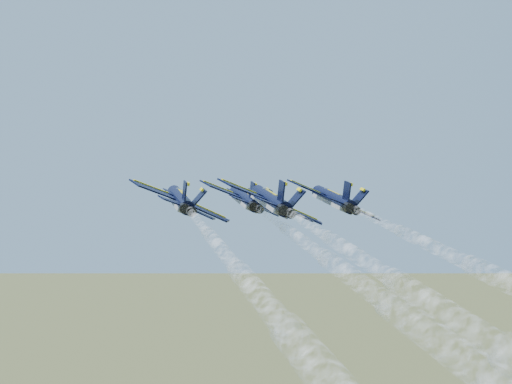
# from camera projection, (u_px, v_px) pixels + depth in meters

# --- Properties ---
(jet_lead) EXTENTS (13.34, 19.46, 6.42)m
(jet_lead) POSITION_uv_depth(u_px,v_px,m) (244.00, 199.00, 120.04)
(jet_lead) COLOR black
(jet_left) EXTENTS (13.34, 19.46, 6.42)m
(jet_left) POSITION_uv_depth(u_px,v_px,m) (180.00, 200.00, 108.38)
(jet_left) COLOR black
(jet_right) EXTENTS (13.34, 19.46, 6.42)m
(jet_right) POSITION_uv_depth(u_px,v_px,m) (332.00, 199.00, 113.23)
(jet_right) COLOR black
(jet_slot) EXTENTS (13.34, 19.46, 6.42)m
(jet_slot) POSITION_uv_depth(u_px,v_px,m) (270.00, 200.00, 101.26)
(jet_slot) COLOR black
(smoke_trail_lead) EXTENTS (31.19, 80.56, 3.90)m
(smoke_trail_lead) POSITION_uv_depth(u_px,v_px,m) (453.00, 209.00, 56.39)
(smoke_trail_lead) COLOR white
(smoke_trail_left) EXTENTS (31.19, 80.56, 3.90)m
(smoke_trail_left) POSITION_uv_depth(u_px,v_px,m) (352.00, 214.00, 44.74)
(smoke_trail_left) COLOR white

